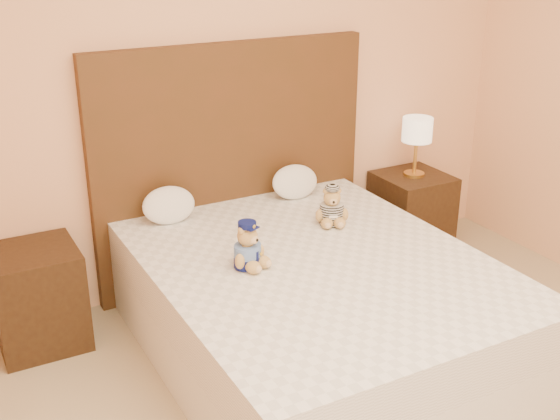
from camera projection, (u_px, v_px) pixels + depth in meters
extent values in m
cube|color=#ECAC80|center=(226.00, 67.00, 4.09)|extent=(4.00, 0.04, 2.70)
cube|color=white|center=(315.00, 328.00, 3.69)|extent=(1.60, 2.00, 0.30)
cube|color=white|center=(316.00, 282.00, 3.58)|extent=(1.60, 2.00, 0.25)
cube|color=#4A2A16|center=(232.00, 166.00, 4.28)|extent=(1.75, 0.08, 1.50)
cube|color=#332110|center=(38.00, 297.00, 3.74)|extent=(0.45, 0.45, 0.55)
cube|color=#332110|center=(411.00, 213.00, 4.84)|extent=(0.45, 0.45, 0.55)
cylinder|color=gold|center=(414.00, 174.00, 4.73)|extent=(0.14, 0.14, 0.02)
cylinder|color=gold|center=(415.00, 156.00, 4.69)|extent=(0.02, 0.02, 0.26)
cylinder|color=#F5E4C0|center=(417.00, 129.00, 4.62)|extent=(0.20, 0.20, 0.16)
ellipsoid|color=white|center=(169.00, 204.00, 3.96)|extent=(0.31, 0.20, 0.22)
ellipsoid|color=white|center=(295.00, 180.00, 4.32)|extent=(0.31, 0.20, 0.22)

